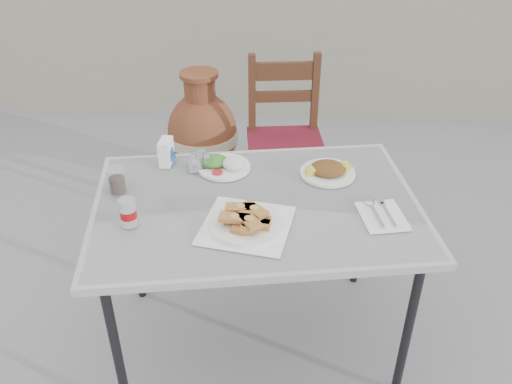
# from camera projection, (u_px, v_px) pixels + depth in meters

# --- Properties ---
(ground) EXTENTS (80.00, 80.00, 0.00)m
(ground) POSITION_uv_depth(u_px,v_px,m) (224.00, 322.00, 2.64)
(ground) COLOR slate
(ground) RESTS_ON ground
(cafe_table) EXTENTS (1.40, 1.06, 0.78)m
(cafe_table) POSITION_uv_depth(u_px,v_px,m) (256.00, 213.00, 2.16)
(cafe_table) COLOR black
(cafe_table) RESTS_ON ground
(pide_plate) EXTENTS (0.37, 0.37, 0.07)m
(pide_plate) POSITION_uv_depth(u_px,v_px,m) (246.00, 219.00, 1.98)
(pide_plate) COLOR white
(pide_plate) RESTS_ON cafe_table
(salad_rice_plate) EXTENTS (0.23, 0.23, 0.06)m
(salad_rice_plate) POSITION_uv_depth(u_px,v_px,m) (223.00, 164.00, 2.33)
(salad_rice_plate) COLOR white
(salad_rice_plate) RESTS_ON cafe_table
(salad_chopped_plate) EXTENTS (0.24, 0.24, 0.05)m
(salad_chopped_plate) POSITION_uv_depth(u_px,v_px,m) (328.00, 170.00, 2.29)
(salad_chopped_plate) COLOR white
(salad_chopped_plate) RESTS_ON cafe_table
(soda_can) EXTENTS (0.06, 0.06, 0.11)m
(soda_can) POSITION_uv_depth(u_px,v_px,m) (128.00, 212.00, 1.97)
(soda_can) COLOR silver
(soda_can) RESTS_ON cafe_table
(cola_glass) EXTENTS (0.07, 0.07, 0.10)m
(cola_glass) POSITION_uv_depth(u_px,v_px,m) (117.00, 182.00, 2.17)
(cola_glass) COLOR white
(cola_glass) RESTS_ON cafe_table
(napkin_holder) EXTENTS (0.06, 0.10, 0.11)m
(napkin_holder) POSITION_uv_depth(u_px,v_px,m) (166.00, 152.00, 2.35)
(napkin_holder) COLOR white
(napkin_holder) RESTS_ON cafe_table
(condiment_caddy) EXTENTS (0.13, 0.12, 0.08)m
(condiment_caddy) POSITION_uv_depth(u_px,v_px,m) (201.00, 162.00, 2.34)
(condiment_caddy) COLOR silver
(condiment_caddy) RESTS_ON cafe_table
(cutlery_napkin) EXTENTS (0.20, 0.24, 0.02)m
(cutlery_napkin) POSITION_uv_depth(u_px,v_px,m) (380.00, 213.00, 2.06)
(cutlery_napkin) COLOR white
(cutlery_napkin) RESTS_ON cafe_table
(chair) EXTENTS (0.48, 0.48, 0.97)m
(chair) POSITION_uv_depth(u_px,v_px,m) (285.00, 140.00, 3.15)
(chair) COLOR #371F0F
(chair) RESTS_ON ground
(terracotta_urn) EXTENTS (0.46, 0.46, 0.80)m
(terracotta_urn) POSITION_uv_depth(u_px,v_px,m) (203.00, 136.00, 3.49)
(terracotta_urn) COLOR brown
(terracotta_urn) RESTS_ON ground
(back_wall) EXTENTS (6.00, 0.25, 1.20)m
(back_wall) POSITION_uv_depth(u_px,v_px,m) (257.00, 41.00, 4.40)
(back_wall) COLOR gray
(back_wall) RESTS_ON ground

